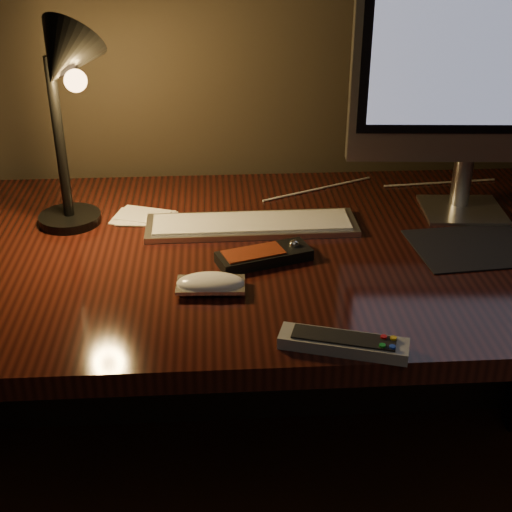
{
  "coord_description": "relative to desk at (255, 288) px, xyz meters",
  "views": [
    {
      "loc": [
        -0.08,
        0.67,
        1.35
      ],
      "look_at": [
        -0.01,
        1.73,
        0.79
      ],
      "focal_mm": 50.0,
      "sensor_mm": 36.0,
      "label": 1
    }
  ],
  "objects": [
    {
      "name": "desk",
      "position": [
        0.0,
        0.0,
        0.0
      ],
      "size": [
        1.6,
        0.75,
        0.75
      ],
      "color": "black",
      "rests_on": "ground"
    },
    {
      "name": "monitor",
      "position": [
        0.43,
        0.06,
        0.44
      ],
      "size": [
        0.5,
        0.16,
        0.52
      ],
      "rotation": [
        0.0,
        0.0,
        -0.07
      ],
      "color": "silver",
      "rests_on": "desk"
    },
    {
      "name": "keyboard",
      "position": [
        -0.01,
        0.01,
        0.14
      ],
      "size": [
        0.41,
        0.12,
        0.02
      ],
      "primitive_type": "cube",
      "rotation": [
        0.0,
        0.0,
        0.01
      ],
      "color": "silver",
      "rests_on": "desk"
    },
    {
      "name": "mousepad",
      "position": [
        0.4,
        -0.1,
        0.13
      ],
      "size": [
        0.23,
        0.19,
        0.0
      ],
      "primitive_type": "cube",
      "rotation": [
        0.0,
        0.0,
        0.09
      ],
      "color": "black",
      "rests_on": "desk"
    },
    {
      "name": "mouse",
      "position": [
        -0.09,
        -0.23,
        0.14
      ],
      "size": [
        0.12,
        0.06,
        0.02
      ],
      "primitive_type": "ellipsoid",
      "rotation": [
        0.0,
        0.0,
        -0.05
      ],
      "color": "white",
      "rests_on": "desk"
    },
    {
      "name": "media_remote",
      "position": [
        0.01,
        -0.13,
        0.14
      ],
      "size": [
        0.18,
        0.11,
        0.03
      ],
      "rotation": [
        0.0,
        0.0,
        0.32
      ],
      "color": "black",
      "rests_on": "desk"
    },
    {
      "name": "tv_remote",
      "position": [
        0.1,
        -0.41,
        0.14
      ],
      "size": [
        0.19,
        0.1,
        0.02
      ],
      "rotation": [
        0.0,
        0.0,
        -0.3
      ],
      "color": "gray",
      "rests_on": "desk"
    },
    {
      "name": "papers",
      "position": [
        -0.22,
        0.07,
        0.13
      ],
      "size": [
        0.14,
        0.11,
        0.01
      ],
      "primitive_type": "cube",
      "rotation": [
        0.0,
        0.0,
        -0.24
      ],
      "color": "white",
      "rests_on": "desk"
    },
    {
      "name": "desk_lamp",
      "position": [
        -0.34,
        0.02,
        0.41
      ],
      "size": [
        0.19,
        0.21,
        0.41
      ],
      "rotation": [
        0.0,
        0.0,
        -0.08
      ],
      "color": "black",
      "rests_on": "desk"
    },
    {
      "name": "cable",
      "position": [
        0.29,
        0.2,
        0.13
      ],
      "size": [
        0.53,
        0.13,
        0.0
      ],
      "primitive_type": "cylinder",
      "rotation": [
        0.0,
        1.57,
        0.23
      ],
      "color": "white",
      "rests_on": "desk"
    }
  ]
}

